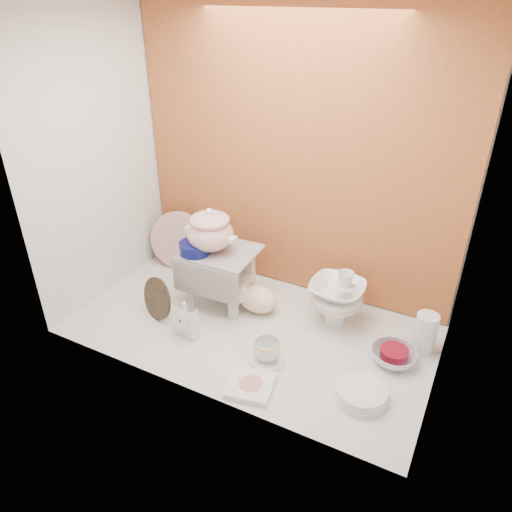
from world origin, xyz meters
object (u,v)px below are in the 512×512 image
Objects in this scene: step_stool at (221,277)px; porcelain_tower at (337,296)px; plush_pig at (258,299)px; floral_platter at (179,240)px; blue_white_vase at (215,257)px; mantel_clock at (185,319)px; soup_tureen at (210,230)px; dinner_plate_stack at (362,393)px; crystal_bowl at (394,356)px; gold_rim_teacup at (267,350)px.

porcelain_tower is (0.62, 0.12, -0.00)m from step_stool.
floral_platter is at bearing 156.76° from plush_pig.
blue_white_vase is 1.18× the size of mantel_clock.
soup_tureen is 0.45m from plush_pig.
soup_tureen reaches higher than step_stool.
blue_white_vase is (-0.18, 0.23, -0.04)m from step_stool.
step_stool is 0.34m from mantel_clock.
soup_tureen is 1.08m from dinner_plate_stack.
floral_platter is at bearing -176.88° from blue_white_vase.
dinner_plate_stack is (0.90, -0.01, -0.07)m from mantel_clock.
blue_white_vase is 1.19m from crystal_bowl.
soup_tureen reaches higher than gold_rim_teacup.
mantel_clock is at bearing -128.13° from plush_pig.
step_stool reaches higher than crystal_bowl.
porcelain_tower is (0.66, 0.13, -0.28)m from soup_tureen.
mantel_clock is at bearing -177.22° from gold_rim_teacup.
step_stool is 3.00× the size of gold_rim_teacup.
gold_rim_teacup is at bearing -32.03° from soup_tureen.
crystal_bowl is (0.53, 0.26, -0.03)m from gold_rim_teacup.
blue_white_vase is at bearing 115.60° from mantel_clock.
floral_platter is at bearing 168.99° from crystal_bowl.
step_stool is 0.55m from gold_rim_teacup.
mantel_clock is (-0.00, -0.34, -0.06)m from step_stool.
floral_platter reaches higher than plush_pig.
soup_tureen is at bearing 160.76° from dinner_plate_stack.
plush_pig is 0.42m from porcelain_tower.
floral_platter is at bearing 174.40° from porcelain_tower.
gold_rim_teacup is 0.59m from crystal_bowl.
step_stool is at bearing -51.82° from blue_white_vase.
blue_white_vase reaches higher than plush_pig.
floral_platter reaches higher than crystal_bowl.
step_stool is at bearing 21.47° from soup_tureen.
dinner_plate_stack is at bearing -19.24° from soup_tureen.
dinner_plate_stack is at bearing -32.96° from plush_pig.
soup_tureen reaches higher than porcelain_tower.
blue_white_vase reaches higher than dinner_plate_stack.
floral_platter reaches higher than step_stool.
soup_tureen is 1.24× the size of dinner_plate_stack.
gold_rim_teacup is (0.87, -0.54, -0.11)m from floral_platter.
mantel_clock is (0.43, -0.56, -0.08)m from floral_platter.
plush_pig is at bearing -29.11° from blue_white_vase.
plush_pig reaches higher than gold_rim_teacup.
crystal_bowl is 0.41m from porcelain_tower.
gold_rim_teacup reaches higher than dinner_plate_stack.
gold_rim_teacup is at bearing 176.36° from dinner_plate_stack.
gold_rim_teacup is (0.44, 0.02, -0.04)m from mantel_clock.
blue_white_vase reaches higher than crystal_bowl.
step_stool is at bearing 176.89° from plush_pig.
soup_tureen is at bearing -179.78° from plush_pig.
dinner_plate_stack is (0.46, -0.03, -0.03)m from gold_rim_teacup.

